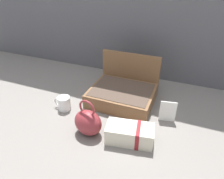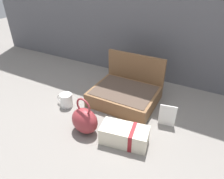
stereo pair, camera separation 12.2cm
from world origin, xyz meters
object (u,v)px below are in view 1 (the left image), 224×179
at_px(coffee_mug, 64,103).
at_px(teal_pouch_handbag, 88,122).
at_px(info_card_left, 168,112).
at_px(open_suitcase, 123,91).
at_px(cream_toiletry_bag, 130,134).

bearing_deg(coffee_mug, teal_pouch_handbag, -29.61).
bearing_deg(teal_pouch_handbag, coffee_mug, 150.39).
xyz_separation_m(teal_pouch_handbag, coffee_mug, (-0.25, 0.14, -0.03)).
distance_m(teal_pouch_handbag, info_card_left, 0.48).
bearing_deg(coffee_mug, open_suitcase, 37.55).
relative_size(open_suitcase, info_card_left, 3.06).
bearing_deg(coffee_mug, cream_toiletry_bag, -13.25).
height_order(cream_toiletry_bag, coffee_mug, cream_toiletry_bag).
height_order(coffee_mug, info_card_left, info_card_left).
distance_m(open_suitcase, teal_pouch_handbag, 0.40).
distance_m(cream_toiletry_bag, coffee_mug, 0.50).
bearing_deg(cream_toiletry_bag, open_suitcase, 114.32).
xyz_separation_m(open_suitcase, info_card_left, (0.32, -0.12, 0.00)).
xyz_separation_m(open_suitcase, coffee_mug, (-0.32, -0.25, -0.02)).
distance_m(open_suitcase, info_card_left, 0.34).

